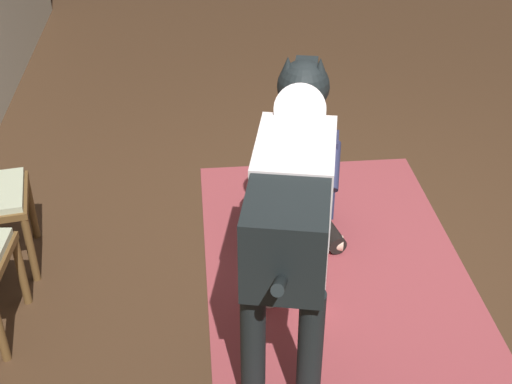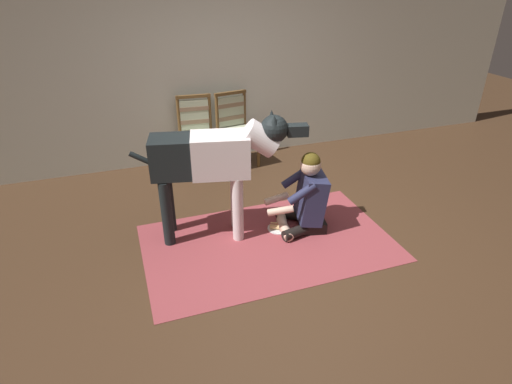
% 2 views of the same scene
% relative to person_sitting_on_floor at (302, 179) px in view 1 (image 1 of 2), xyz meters
% --- Properties ---
extents(ground_plane, '(15.88, 15.88, 0.00)m').
position_rel_person_sitting_on_floor_xyz_m(ground_plane, '(-0.20, -0.24, -0.35)').
color(ground_plane, '#432C1C').
extents(area_rug, '(2.45, 1.49, 0.01)m').
position_rel_person_sitting_on_floor_xyz_m(area_rug, '(-0.46, -0.14, -0.35)').
color(area_rug, '#923B41').
rests_on(area_rug, ground).
extents(person_sitting_on_floor, '(0.68, 0.57, 0.86)m').
position_rel_person_sitting_on_floor_xyz_m(person_sitting_on_floor, '(0.00, 0.00, 0.00)').
color(person_sitting_on_floor, black).
rests_on(person_sitting_on_floor, ground).
extents(large_dog, '(1.66, 0.55, 1.28)m').
position_rel_person_sitting_on_floor_xyz_m(large_dog, '(-0.90, 0.20, 0.49)').
color(large_dog, silver).
rests_on(large_dog, ground).
extents(hot_dog_on_plate, '(0.24, 0.24, 0.06)m').
position_rel_person_sitting_on_floor_xyz_m(hot_dog_on_plate, '(-0.27, 0.06, -0.33)').
color(hot_dog_on_plate, silver).
rests_on(hot_dog_on_plate, ground).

